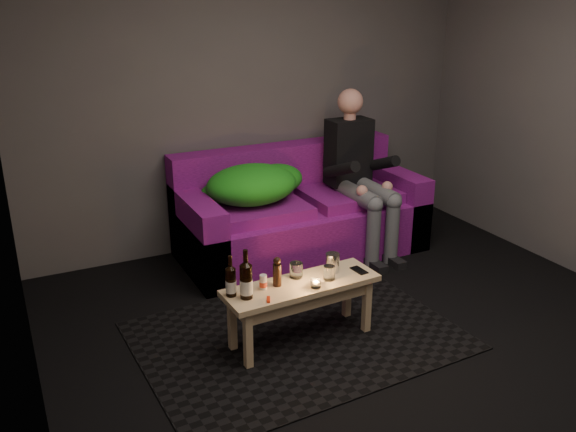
# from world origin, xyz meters

# --- Properties ---
(floor) EXTENTS (4.50, 4.50, 0.00)m
(floor) POSITION_xyz_m (0.00, 0.00, 0.00)
(floor) COLOR black
(floor) RESTS_ON ground
(room) EXTENTS (4.50, 4.50, 4.50)m
(room) POSITION_xyz_m (0.00, 0.47, 1.64)
(room) COLOR silver
(room) RESTS_ON ground
(rug) EXTENTS (2.07, 1.55, 0.01)m
(rug) POSITION_xyz_m (-0.44, 0.57, 0.00)
(rug) COLOR black
(rug) RESTS_ON floor
(sofa) EXTENTS (2.04, 0.92, 0.88)m
(sofa) POSITION_xyz_m (0.21, 1.82, 0.32)
(sofa) COLOR #590D61
(sofa) RESTS_ON floor
(green_blanket) EXTENTS (0.90, 0.61, 0.31)m
(green_blanket) POSITION_xyz_m (-0.19, 1.81, 0.66)
(green_blanket) COLOR #23981B
(green_blanket) RESTS_ON sofa
(person) EXTENTS (0.37, 0.85, 1.36)m
(person) POSITION_xyz_m (0.69, 1.65, 0.71)
(person) COLOR black
(person) RESTS_ON sofa
(coffee_table) EXTENTS (1.02, 0.36, 0.41)m
(coffee_table) POSITION_xyz_m (-0.44, 0.52, 0.34)
(coffee_table) COLOR #DAB97F
(coffee_table) RESTS_ON rug
(beer_bottle_a) EXTENTS (0.07, 0.07, 0.26)m
(beer_bottle_a) POSITION_xyz_m (-0.89, 0.55, 0.51)
(beer_bottle_a) COLOR black
(beer_bottle_a) RESTS_ON coffee_table
(beer_bottle_b) EXTENTS (0.08, 0.08, 0.31)m
(beer_bottle_b) POSITION_xyz_m (-0.82, 0.49, 0.52)
(beer_bottle_b) COLOR black
(beer_bottle_b) RESTS_ON coffee_table
(salt_shaker) EXTENTS (0.05, 0.05, 0.09)m
(salt_shaker) POSITION_xyz_m (-0.69, 0.55, 0.46)
(salt_shaker) COLOR silver
(salt_shaker) RESTS_ON coffee_table
(pepper_mill) EXTENTS (0.05, 0.05, 0.14)m
(pepper_mill) POSITION_xyz_m (-0.59, 0.55, 0.48)
(pepper_mill) COLOR black
(pepper_mill) RESTS_ON coffee_table
(tumbler_back) EXTENTS (0.09, 0.09, 0.10)m
(tumbler_back) POSITION_xyz_m (-0.43, 0.60, 0.46)
(tumbler_back) COLOR white
(tumbler_back) RESTS_ON coffee_table
(tealight) EXTENTS (0.06, 0.06, 0.05)m
(tealight) POSITION_xyz_m (-0.39, 0.42, 0.43)
(tealight) COLOR white
(tealight) RESTS_ON coffee_table
(tumbler_front) EXTENTS (0.10, 0.10, 0.09)m
(tumbler_front) POSITION_xyz_m (-0.26, 0.48, 0.46)
(tumbler_front) COLOR white
(tumbler_front) RESTS_ON coffee_table
(steel_cup) EXTENTS (0.09, 0.09, 0.12)m
(steel_cup) POSITION_xyz_m (-0.19, 0.58, 0.47)
(steel_cup) COLOR silver
(steel_cup) RESTS_ON coffee_table
(smartphone) EXTENTS (0.07, 0.13, 0.01)m
(smartphone) POSITION_xyz_m (-0.03, 0.51, 0.41)
(smartphone) COLOR black
(smartphone) RESTS_ON coffee_table
(red_lighter) EXTENTS (0.05, 0.07, 0.01)m
(red_lighter) POSITION_xyz_m (-0.72, 0.40, 0.42)
(red_lighter) COLOR red
(red_lighter) RESTS_ON coffee_table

